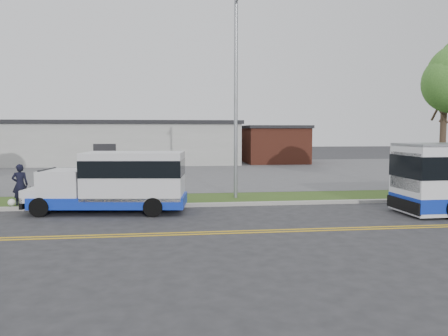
{
  "coord_description": "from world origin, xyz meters",
  "views": [
    {
      "loc": [
        -0.22,
        -18.26,
        3.42
      ],
      "look_at": [
        2.39,
        2.55,
        1.6
      ],
      "focal_mm": 35.0,
      "sensor_mm": 36.0,
      "label": 1
    }
  ],
  "objects": [
    {
      "name": "curb",
      "position": [
        0.0,
        1.1,
        0.07
      ],
      "size": [
        80.0,
        0.3,
        0.15
      ],
      "primitive_type": "cube",
      "color": "#9E9B93",
      "rests_on": "ground"
    },
    {
      "name": "parking_lot",
      "position": [
        0.0,
        17.0,
        0.05
      ],
      "size": [
        80.0,
        25.0,
        0.1
      ],
      "primitive_type": "cube",
      "color": "#4C4C4F",
      "rests_on": "ground"
    },
    {
      "name": "grocery_bag_right",
      "position": [
        -6.51,
        2.15,
        0.26
      ],
      "size": [
        0.32,
        0.32,
        0.32
      ],
      "primitive_type": "sphere",
      "color": "white",
      "rests_on": "verge"
    },
    {
      "name": "ground",
      "position": [
        0.0,
        0.0,
        0.0
      ],
      "size": [
        140.0,
        140.0,
        0.0
      ],
      "primitive_type": "plane",
      "color": "#28282B",
      "rests_on": "ground"
    },
    {
      "name": "grocery_bag_left",
      "position": [
        -7.11,
        1.65,
        0.26
      ],
      "size": [
        0.32,
        0.32,
        0.32
      ],
      "primitive_type": "sphere",
      "color": "white",
      "rests_on": "verge"
    },
    {
      "name": "verge",
      "position": [
        0.0,
        2.9,
        0.05
      ],
      "size": [
        80.0,
        3.3,
        0.1
      ],
      "primitive_type": "cube",
      "color": "#354B19",
      "rests_on": "ground"
    },
    {
      "name": "shuttle_bus",
      "position": [
        -2.32,
        0.17,
        1.34
      ],
      "size": [
        6.76,
        2.88,
        2.52
      ],
      "rotation": [
        0.0,
        0.0,
        -0.12
      ],
      "color": "#0F2CAC",
      "rests_on": "ground"
    },
    {
      "name": "commercial_building",
      "position": [
        -6.0,
        27.0,
        2.18
      ],
      "size": [
        25.4,
        10.4,
        4.35
      ],
      "color": "#9E9E99",
      "rests_on": "ground"
    },
    {
      "name": "pedestrian",
      "position": [
        -6.81,
        1.9,
        1.02
      ],
      "size": [
        0.76,
        0.6,
        1.84
      ],
      "primitive_type": "imported",
      "rotation": [
        0.0,
        0.0,
        3.41
      ],
      "color": "black",
      "rests_on": "verge"
    },
    {
      "name": "lane_line_north",
      "position": [
        0.0,
        -3.85,
        0.01
      ],
      "size": [
        70.0,
        0.12,
        0.01
      ],
      "primitive_type": "cube",
      "color": "gold",
      "rests_on": "ground"
    },
    {
      "name": "lane_line_south",
      "position": [
        0.0,
        -4.15,
        0.01
      ],
      "size": [
        70.0,
        0.12,
        0.01
      ],
      "primitive_type": "cube",
      "color": "gold",
      "rests_on": "ground"
    },
    {
      "name": "brick_wing",
      "position": [
        10.5,
        26.0,
        1.96
      ],
      "size": [
        6.3,
        7.3,
        3.9
      ],
      "color": "brown",
      "rests_on": "ground"
    },
    {
      "name": "streetlight_near",
      "position": [
        3.0,
        2.73,
        5.23
      ],
      "size": [
        0.35,
        1.53,
        9.5
      ],
      "color": "gray",
      "rests_on": "verge"
    },
    {
      "name": "tree_east",
      "position": [
        14.0,
        3.0,
        6.2
      ],
      "size": [
        5.2,
        5.2,
        8.33
      ],
      "color": "#3B2E20",
      "rests_on": "verge"
    },
    {
      "name": "parked_car_a",
      "position": [
        -3.29,
        13.94,
        0.83
      ],
      "size": [
        1.84,
        4.54,
        1.46
      ],
      "primitive_type": "imported",
      "rotation": [
        0.0,
        0.0,
        -0.06
      ],
      "color": "#9D9EA3",
      "rests_on": "parking_lot"
    }
  ]
}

